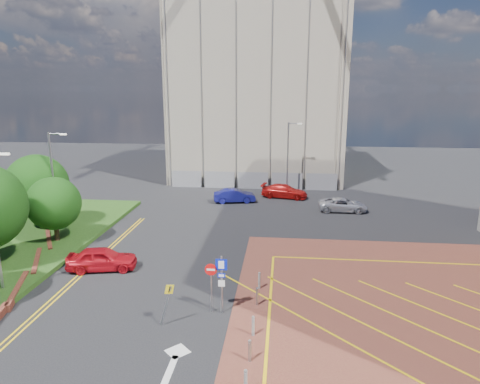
% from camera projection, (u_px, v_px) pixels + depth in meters
% --- Properties ---
extents(ground, '(140.00, 140.00, 0.00)m').
position_uv_depth(ground, '(209.00, 322.00, 21.70)').
color(ground, black).
rests_on(ground, ground).
extents(retaining_wall, '(6.06, 20.33, 0.40)m').
position_uv_depth(retaining_wall, '(14.00, 290.00, 24.76)').
color(retaining_wall, brown).
rests_on(retaining_wall, ground).
extents(tree_c, '(4.00, 4.00, 4.90)m').
position_uv_depth(tree_c, '(54.00, 203.00, 31.96)').
color(tree_c, '#3D2B1C').
rests_on(tree_c, grass_bed).
extents(tree_d, '(5.00, 5.00, 6.08)m').
position_uv_depth(tree_d, '(37.00, 185.00, 35.01)').
color(tree_d, '#3D2B1C').
rests_on(tree_d, grass_bed).
extents(lamp_left_far, '(1.53, 0.16, 8.00)m').
position_uv_depth(lamp_left_far, '(54.00, 179.00, 33.65)').
color(lamp_left_far, '#9EA0A8').
rests_on(lamp_left_far, grass_bed).
extents(lamp_back, '(1.53, 0.16, 8.00)m').
position_uv_depth(lamp_back, '(288.00, 155.00, 47.34)').
color(lamp_back, '#9EA0A8').
rests_on(lamp_back, ground).
extents(sign_cluster, '(1.17, 0.12, 3.20)m').
position_uv_depth(sign_cluster, '(218.00, 279.00, 22.16)').
color(sign_cluster, '#9EA0A8').
rests_on(sign_cluster, ground).
extents(warning_sign, '(0.77, 0.42, 2.25)m').
position_uv_depth(warning_sign, '(167.00, 300.00, 21.05)').
color(warning_sign, '#9EA0A8').
rests_on(warning_sign, ground).
extents(bollard_row, '(0.14, 11.14, 0.90)m').
position_uv_depth(bollard_row, '(252.00, 335.00, 19.75)').
color(bollard_row, '#9EA0A8').
rests_on(bollard_row, forecourt).
extents(construction_building, '(21.20, 19.20, 22.00)m').
position_uv_depth(construction_building, '(259.00, 93.00, 57.79)').
color(construction_building, gray).
rests_on(construction_building, ground).
extents(construction_fence, '(21.60, 0.06, 2.00)m').
position_uv_depth(construction_fence, '(261.00, 181.00, 50.37)').
color(construction_fence, gray).
rests_on(construction_fence, ground).
extents(car_red_left, '(4.71, 2.65, 1.51)m').
position_uv_depth(car_red_left, '(102.00, 259.00, 27.85)').
color(car_red_left, red).
rests_on(car_red_left, ground).
extents(car_blue_back, '(4.52, 2.34, 1.42)m').
position_uv_depth(car_blue_back, '(234.00, 196.00, 44.49)').
color(car_blue_back, navy).
rests_on(car_blue_back, ground).
extents(car_red_back, '(5.26, 2.96, 1.44)m').
position_uv_depth(car_red_back, '(284.00, 191.00, 46.39)').
color(car_red_back, '#B4110F').
rests_on(car_red_back, ground).
extents(car_silver_back, '(4.67, 2.17, 1.29)m').
position_uv_depth(car_silver_back, '(343.00, 205.00, 41.21)').
color(car_silver_back, silver).
rests_on(car_silver_back, ground).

